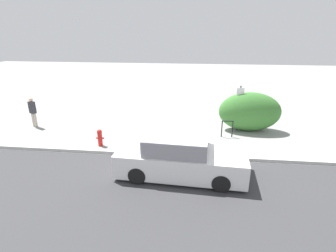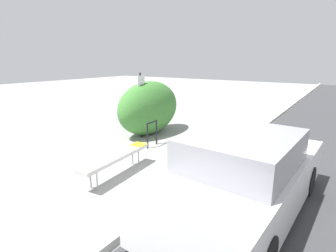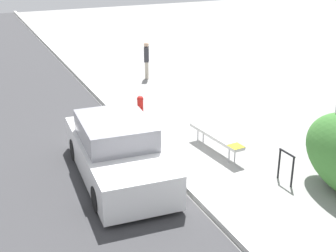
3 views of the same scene
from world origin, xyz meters
name	(u,v)px [view 3 (image 3 of 3)]	position (x,y,z in m)	size (l,w,h in m)	color
ground_plane	(166,167)	(0.00, 0.00, 0.00)	(60.00, 60.00, 0.00)	gray
curb	(166,164)	(0.00, 0.00, 0.07)	(60.00, 0.20, 0.13)	#B7B7B2
bench	(216,136)	(-0.26, 1.66, 0.48)	(2.21, 0.56, 0.54)	#99999E
bike_rack	(286,164)	(1.99, 2.34, 0.50)	(0.55, 0.07, 0.83)	black
fire_hydrant	(140,106)	(-3.69, 0.71, 0.41)	(0.36, 0.22, 0.77)	red
pedestrian	(147,59)	(-7.97, 2.65, 0.85)	(0.41, 0.32, 1.58)	#B7AD99
parked_car_near	(117,152)	(-0.01, -1.32, 0.68)	(4.54, 2.10, 1.51)	black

